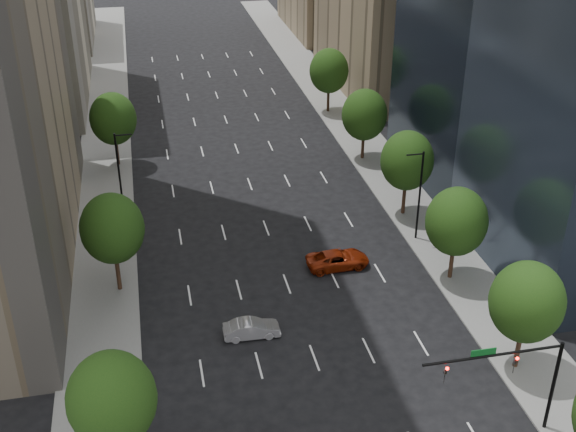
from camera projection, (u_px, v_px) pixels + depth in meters
sidewalk_left at (103, 244)px, 68.49m from camera, size 6.00×200.00×0.15m
sidewalk_right at (417, 212)px, 74.07m from camera, size 6.00×200.00×0.15m
tree_right_1 at (527, 302)px, 50.44m from camera, size 5.20×5.20×8.75m
tree_right_2 at (457, 222)px, 60.84m from camera, size 5.20×5.20×8.61m
tree_right_3 at (407, 161)px, 71.03m from camera, size 5.20×5.20×8.89m
tree_right_4 at (364, 115)px, 83.28m from camera, size 5.20×5.20×8.46m
tree_right_5 at (329, 71)px, 96.92m from camera, size 5.20×5.20×8.75m
tree_left_0 at (112, 399)px, 41.96m from camera, size 5.20×5.20×8.75m
tree_left_1 at (112, 229)px, 59.07m from camera, size 5.20×5.20×8.97m
tree_left_2 at (113, 119)px, 81.59m from camera, size 5.20×5.20×8.68m
streetlight_rn at (419, 193)px, 67.12m from camera, size 1.70×0.20×9.00m
streetlight_ln at (120, 174)px, 70.90m from camera, size 1.70×0.20×9.00m
traffic_signal at (521, 372)px, 44.92m from camera, size 9.12×0.40×7.38m
car_silver at (252, 329)px, 56.02m from camera, size 4.39×1.61×1.43m
car_red_far at (338, 259)px, 64.75m from camera, size 5.69×2.82×1.55m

